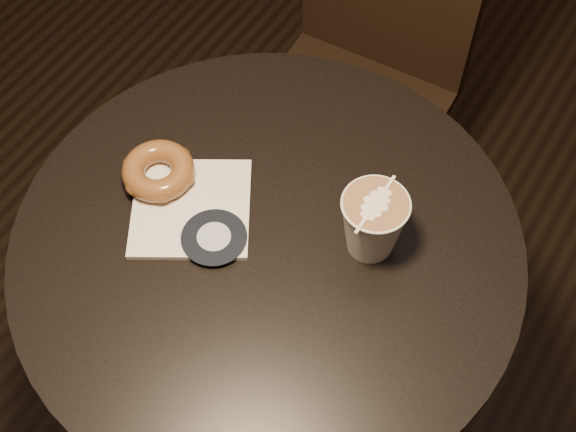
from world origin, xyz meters
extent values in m
plane|color=black|center=(0.00, 0.00, 0.00)|extent=(4.50, 4.50, 0.00)
cylinder|color=black|center=(0.00, 0.00, 0.73)|extent=(0.70, 0.70, 0.03)
cylinder|color=black|center=(0.00, 0.00, 0.37)|extent=(0.07, 0.07, 0.70)
cylinder|color=black|center=(0.00, 0.00, 0.01)|extent=(0.44, 0.44, 0.02)
cube|color=black|center=(-0.15, 0.51, 0.41)|extent=(0.39, 0.39, 0.04)
cylinder|color=black|center=(-0.29, 0.35, 0.20)|extent=(0.03, 0.03, 0.41)
cylinder|color=black|center=(0.02, 0.36, 0.20)|extent=(0.03, 0.03, 0.41)
cylinder|color=black|center=(-0.31, 0.66, 0.20)|extent=(0.03, 0.03, 0.41)
cylinder|color=black|center=(0.00, 0.67, 0.20)|extent=(0.03, 0.03, 0.41)
cube|color=white|center=(-0.12, -0.01, 0.75)|extent=(0.22, 0.22, 0.01)
torus|color=brown|center=(-0.18, 0.00, 0.77)|extent=(0.10, 0.10, 0.03)
camera|label=1|loc=(0.32, -0.46, 1.68)|focal=50.00mm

